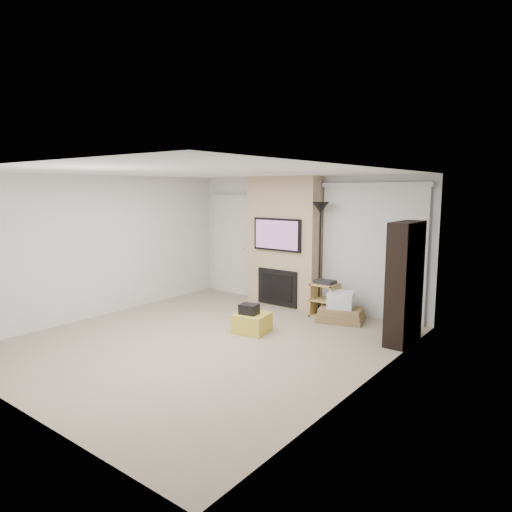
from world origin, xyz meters
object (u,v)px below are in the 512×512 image
Objects in this scene: ottoman at (252,323)px; floor_lamp at (320,226)px; box_stack at (341,310)px; bookshelf at (405,283)px; av_stand at (325,297)px.

floor_lamp is at bearing 79.74° from ottoman.
ottoman is 2.19m from floor_lamp.
box_stack is 0.50× the size of bookshelf.
bookshelf is at bearing -19.96° from floor_lamp.
floor_lamp is 2.26× the size of box_stack.
bookshelf is (1.79, -0.65, -0.70)m from floor_lamp.
box_stack is at bearing 160.06° from bookshelf.
floor_lamp is 1.13× the size of bookshelf.
ottoman is 0.25× the size of floor_lamp.
ottoman is 0.76× the size of av_stand.
bookshelf reaches higher than ottoman.
floor_lamp is at bearing 160.04° from bookshelf.
av_stand is at bearing -31.42° from floor_lamp.
bookshelf is (1.24, -0.45, 0.70)m from box_stack.
av_stand is 0.41m from box_stack.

